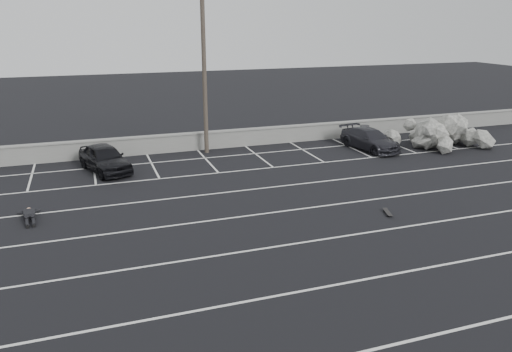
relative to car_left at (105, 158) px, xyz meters
name	(u,v)px	position (x,y,z in m)	size (l,w,h in m)	color
ground	(337,237)	(7.43, -11.21, -0.70)	(120.00, 120.00, 0.00)	black
seawall	(229,138)	(7.43, 2.79, -0.15)	(50.00, 0.45, 1.06)	gray
stall_lines	(288,198)	(7.35, -6.80, -0.70)	(36.00, 20.05, 0.01)	silver
car_left	(105,158)	(0.00, 0.00, 0.00)	(1.65, 4.11, 1.40)	black
car_right	(370,139)	(15.28, -0.51, -0.08)	(1.73, 4.25, 1.23)	#24242A
utility_pole	(204,71)	(5.83, 1.99, 4.01)	(1.24, 0.25, 9.30)	#4C4238
trash_bin	(364,132)	(16.36, 1.94, -0.24)	(0.65, 0.65, 0.91)	#232326
riprap_pile	(442,136)	(19.79, -1.36, -0.06)	(6.40, 3.79, 1.71)	#A6A59B
person	(29,212)	(-3.20, -5.49, -0.47)	(1.15, 2.40, 0.46)	black
skateboard	(388,213)	(10.42, -9.89, -0.63)	(0.38, 0.73, 0.09)	black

